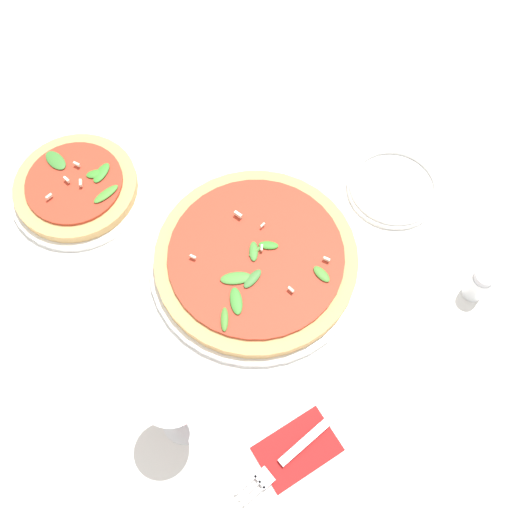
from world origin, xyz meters
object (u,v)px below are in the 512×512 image
at_px(shaker_pepper, 478,284).
at_px(pizza_personal_side, 77,188).
at_px(fork, 294,452).
at_px(side_plate_white, 393,188).
at_px(pizza_arugula_main, 256,260).
at_px(wine_glass, 176,404).

bearing_deg(shaker_pepper, pizza_personal_side, -55.34).
xyz_separation_m(fork, shaker_pepper, (-0.37, -0.00, 0.03)).
bearing_deg(pizza_personal_side, side_plate_white, 141.22).
bearing_deg(side_plate_white, pizza_personal_side, -38.78).
bearing_deg(pizza_arugula_main, pizza_personal_side, -63.33).
distance_m(pizza_arugula_main, pizza_personal_side, 0.33).
distance_m(wine_glass, fork, 0.19).
distance_m(wine_glass, side_plate_white, 0.52).
height_order(wine_glass, side_plate_white, wine_glass).
bearing_deg(pizza_arugula_main, fork, 60.86).
xyz_separation_m(side_plate_white, shaker_pepper, (0.04, 0.21, 0.02)).
height_order(wine_glass, fork, wine_glass).
bearing_deg(fork, pizza_arugula_main, -119.55).
xyz_separation_m(wine_glass, fork, (-0.09, 0.13, -0.10)).
xyz_separation_m(pizza_personal_side, wine_glass, (0.09, 0.42, 0.09)).
bearing_deg(fork, shaker_pepper, -179.71).
relative_size(fork, shaker_pepper, 2.87).
relative_size(pizza_arugula_main, shaker_pepper, 5.08).
distance_m(fork, side_plate_white, 0.47).
xyz_separation_m(pizza_arugula_main, pizza_personal_side, (0.15, -0.29, -0.00)).
relative_size(pizza_personal_side, wine_glass, 1.39).
height_order(fork, shaker_pepper, shaker_pepper).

